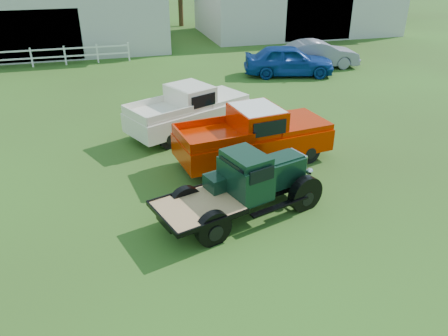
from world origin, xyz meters
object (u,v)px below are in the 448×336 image
object	(u,v)px
red_pickup	(253,135)
white_pickup	(189,110)
misc_car_blue	(289,60)
vintage_flatbed	(243,185)
misc_car_grey	(318,54)

from	to	relation	value
red_pickup	white_pickup	xyz separation A→B (m)	(-1.60, 3.29, -0.05)
white_pickup	misc_car_blue	world-z (taller)	white_pickup
white_pickup	misc_car_blue	distance (m)	10.22
vintage_flatbed	red_pickup	bearing A→B (deg)	48.97
misc_car_blue	misc_car_grey	world-z (taller)	misc_car_blue
red_pickup	white_pickup	bearing A→B (deg)	108.36
vintage_flatbed	red_pickup	world-z (taller)	red_pickup
red_pickup	vintage_flatbed	bearing A→B (deg)	-121.78
misc_car_grey	white_pickup	bearing A→B (deg)	138.86
misc_car_blue	misc_car_grey	bearing A→B (deg)	-48.43
vintage_flatbed	red_pickup	xyz separation A→B (m)	(1.42, 3.15, 0.07)
vintage_flatbed	misc_car_grey	xyz separation A→B (m)	(9.76, 14.79, -0.12)
vintage_flatbed	misc_car_blue	size ratio (longest dim) A/B	0.91
red_pickup	misc_car_blue	distance (m)	11.86
misc_car_blue	red_pickup	bearing A→B (deg)	165.11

